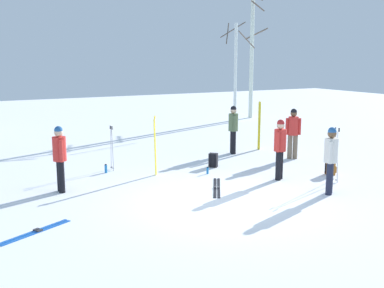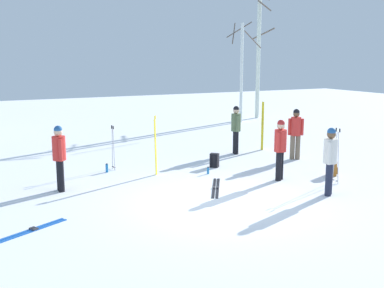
{
  "view_description": "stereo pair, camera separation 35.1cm",
  "coord_description": "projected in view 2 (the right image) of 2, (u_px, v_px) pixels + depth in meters",
  "views": [
    {
      "loc": [
        -5.75,
        -9.32,
        3.47
      ],
      "look_at": [
        0.43,
        2.4,
        1.0
      ],
      "focal_mm": 44.58,
      "sensor_mm": 36.0,
      "label": 1
    },
    {
      "loc": [
        -5.44,
        -9.47,
        3.47
      ],
      "look_at": [
        0.43,
        2.4,
        1.0
      ],
      "focal_mm": 44.58,
      "sensor_mm": 36.0,
      "label": 2
    }
  ],
  "objects": [
    {
      "name": "ski_poles_0",
      "position": [
        113.0,
        146.0,
        14.58
      ],
      "size": [
        0.07,
        0.25,
        1.37
      ],
      "color": "#B2B2BC",
      "rests_on": "ground_plane"
    },
    {
      "name": "birch_tree_3",
      "position": [
        259.0,
        49.0,
        26.17
      ],
      "size": [
        1.63,
        1.63,
        7.39
      ],
      "color": "silver",
      "rests_on": "ground_plane"
    },
    {
      "name": "ground_plane",
      "position": [
        220.0,
        203.0,
        11.35
      ],
      "size": [
        60.0,
        60.0,
        0.0
      ],
      "primitive_type": "plane",
      "color": "white"
    },
    {
      "name": "water_bottle_1",
      "position": [
        107.0,
        168.0,
        14.33
      ],
      "size": [
        0.08,
        0.08,
        0.27
      ],
      "color": "#1E72BF",
      "rests_on": "ground_plane"
    },
    {
      "name": "ski_poles_1",
      "position": [
        337.0,
        154.0,
        13.01
      ],
      "size": [
        0.07,
        0.24,
        1.53
      ],
      "color": "#B2B2BC",
      "rests_on": "ground_plane"
    },
    {
      "name": "person_1",
      "position": [
        296.0,
        131.0,
        15.98
      ],
      "size": [
        0.45,
        0.34,
        1.72
      ],
      "color": "#72604C",
      "rests_on": "ground_plane"
    },
    {
      "name": "ski_pair_lying_1",
      "position": [
        216.0,
        188.0,
        12.64
      ],
      "size": [
        1.11,
        1.72,
        0.05
      ],
      "color": "black",
      "rests_on": "ground_plane"
    },
    {
      "name": "water_bottle_0",
      "position": [
        208.0,
        171.0,
        14.13
      ],
      "size": [
        0.07,
        0.07,
        0.22
      ],
      "color": "#1E72BF",
      "rests_on": "ground_plane"
    },
    {
      "name": "person_0",
      "position": [
        59.0,
        154.0,
        12.21
      ],
      "size": [
        0.34,
        0.52,
        1.72
      ],
      "color": "black",
      "rests_on": "ground_plane"
    },
    {
      "name": "backpack_1",
      "position": [
        215.0,
        160.0,
        14.98
      ],
      "size": [
        0.35,
        0.34,
        0.44
      ],
      "color": "black",
      "rests_on": "ground_plane"
    },
    {
      "name": "person_2",
      "position": [
        236.0,
        127.0,
        16.89
      ],
      "size": [
        0.34,
        0.5,
        1.72
      ],
      "color": "black",
      "rests_on": "ground_plane"
    },
    {
      "name": "ski_pair_lying_0",
      "position": [
        32.0,
        230.0,
        9.57
      ],
      "size": [
        1.54,
        0.93,
        0.05
      ],
      "color": "blue",
      "rests_on": "ground_plane"
    },
    {
      "name": "person_4",
      "position": [
        280.0,
        146.0,
        13.29
      ],
      "size": [
        0.44,
        0.34,
        1.72
      ],
      "color": "black",
      "rests_on": "ground_plane"
    },
    {
      "name": "backpack_0",
      "position": [
        332.0,
        168.0,
        13.92
      ],
      "size": [
        0.32,
        0.3,
        0.44
      ],
      "color": "#99591E",
      "rests_on": "ground_plane"
    },
    {
      "name": "person_3",
      "position": [
        330.0,
        157.0,
        11.86
      ],
      "size": [
        0.42,
        0.38,
        1.72
      ],
      "color": "#1E2338",
      "rests_on": "ground_plane"
    },
    {
      "name": "ski_pair_planted_1",
      "position": [
        262.0,
        126.0,
        17.6
      ],
      "size": [
        0.02,
        0.14,
        1.8
      ],
      "color": "yellow",
      "rests_on": "ground_plane"
    },
    {
      "name": "ski_pair_planted_0",
      "position": [
        156.0,
        146.0,
        13.84
      ],
      "size": [
        0.17,
        0.21,
        1.77
      ],
      "color": "yellow",
      "rests_on": "ground_plane"
    },
    {
      "name": "birch_tree_2",
      "position": [
        242.0,
        70.0,
        24.71
      ],
      "size": [
        1.55,
        1.78,
        5.22
      ],
      "color": "silver",
      "rests_on": "ground_plane"
    }
  ]
}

